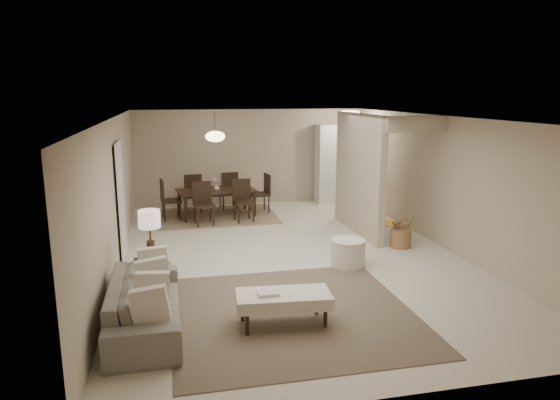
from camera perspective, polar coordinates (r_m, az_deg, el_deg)
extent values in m
plane|color=beige|center=(9.24, 1.06, -6.26)|extent=(9.00, 9.00, 0.00)
plane|color=white|center=(8.78, 1.13, 9.42)|extent=(9.00, 9.00, 0.00)
plane|color=tan|center=(13.29, -3.46, 4.92)|extent=(6.00, 0.00, 6.00)
plane|color=tan|center=(8.73, -18.42, 0.52)|extent=(0.00, 9.00, 9.00)
plane|color=tan|center=(10.05, 17.98, 2.00)|extent=(0.00, 9.00, 9.00)
cube|color=tan|center=(10.63, 8.99, 2.98)|extent=(0.15, 2.50, 2.50)
cube|color=black|center=(9.36, -17.79, -0.13)|extent=(0.04, 0.90, 2.04)
cube|color=white|center=(13.54, 6.68, 4.14)|extent=(1.20, 0.55, 2.10)
cylinder|color=white|center=(12.51, 8.06, 9.94)|extent=(0.44, 0.44, 0.05)
cube|color=brown|center=(6.91, 1.48, -12.76)|extent=(3.20, 3.20, 0.01)
imported|color=slate|center=(6.63, -15.15, -11.40)|extent=(2.17, 0.86, 0.63)
cube|color=beige|center=(6.46, 0.39, -11.26)|extent=(1.24, 0.65, 0.16)
cylinder|color=black|center=(6.29, -3.77, -14.12)|extent=(0.05, 0.05, 0.27)
cylinder|color=black|center=(6.50, 5.21, -13.26)|extent=(0.05, 0.05, 0.27)
cylinder|color=black|center=(6.65, -4.31, -12.62)|extent=(0.05, 0.05, 0.27)
cylinder|color=black|center=(6.84, 4.18, -11.87)|extent=(0.05, 0.05, 0.27)
cube|color=black|center=(7.78, -14.37, -8.35)|extent=(0.54, 0.54, 0.48)
cylinder|color=#4D3421|center=(7.66, -14.52, -5.60)|extent=(0.12, 0.12, 0.30)
cylinder|color=#4D3421|center=(7.58, -14.64, -3.58)|extent=(0.03, 0.03, 0.26)
cylinder|color=beige|center=(7.53, -14.72, -2.11)|extent=(0.32, 0.32, 0.26)
cylinder|color=beige|center=(8.65, 7.77, -6.03)|extent=(0.60, 0.60, 0.47)
cylinder|color=brown|center=(9.92, 13.63, -4.27)|extent=(0.48, 0.48, 0.35)
cube|color=brown|center=(12.14, -7.17, -1.82)|extent=(2.80, 2.10, 0.01)
imported|color=black|center=(12.07, -7.21, -0.37)|extent=(1.95, 1.26, 0.64)
imported|color=white|center=(11.99, -7.26, 1.45)|extent=(0.17, 0.17, 0.14)
cube|color=yellow|center=(11.64, 11.87, -2.60)|extent=(0.93, 0.66, 0.01)
cylinder|color=#4D3421|center=(11.80, -7.46, 8.81)|extent=(0.02, 0.02, 0.50)
ellipsoid|color=#FFEAC6|center=(11.83, -7.42, 7.21)|extent=(0.46, 0.46, 0.25)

